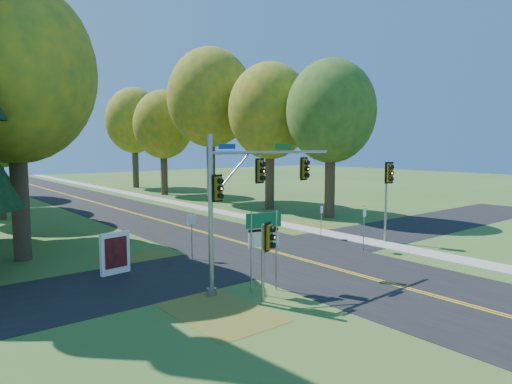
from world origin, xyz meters
TOP-DOWN VIEW (x-y plane):
  - ground at (0.00, 0.00)m, footprint 160.00×160.00m
  - road_main at (0.00, 0.00)m, footprint 8.00×160.00m
  - road_cross at (0.00, 2.00)m, footprint 60.00×6.00m
  - centerline_left at (-0.10, 0.00)m, footprint 0.10×160.00m
  - centerline_right at (0.10, 0.00)m, footprint 0.10×160.00m
  - sidewalk_east at (6.20, 0.00)m, footprint 1.60×160.00m
  - leaf_patch_w_near at (-6.50, 4.00)m, footprint 4.00×6.00m
  - leaf_patch_e at (6.80, 6.00)m, footprint 3.50×8.00m
  - leaf_patch_w_far at (-7.50, -3.00)m, footprint 3.00×5.00m
  - tree_w_a at (-11.13, 9.38)m, footprint 8.00×8.00m
  - tree_e_a at (11.57, 8.77)m, footprint 7.20×7.20m
  - tree_e_b at (10.97, 15.58)m, footprint 7.60×7.60m
  - tree_e_c at (9.88, 23.69)m, footprint 8.80×8.80m
  - tree_e_d at (9.26, 32.87)m, footprint 7.00×7.00m
  - tree_e_e at (10.47, 43.58)m, footprint 7.80×7.80m
  - traffic_mast at (-4.98, -1.47)m, footprint 6.96×0.73m
  - east_signal_pole at (6.85, -0.10)m, footprint 0.54×0.65m
  - ped_signal_pole at (-5.55, -3.53)m, footprint 0.46×0.55m
  - route_sign_cluster at (-4.79, -2.41)m, footprint 1.49×0.45m
  - info_kiosk at (-8.52, 3.73)m, footprint 1.42×0.35m
  - reg_sign_e_north at (4.78, 3.35)m, footprint 0.39×0.18m
  - reg_sign_e_south at (4.20, -0.42)m, footprint 0.46×0.21m
  - reg_sign_w at (-4.35, 3.90)m, footprint 0.43×0.22m

SIDE VIEW (x-z plane):
  - ground at x=0.00m, z-range 0.00..0.00m
  - leaf_patch_w_near at x=-6.50m, z-range 0.00..0.01m
  - leaf_patch_e at x=6.80m, z-range 0.00..0.01m
  - leaf_patch_w_far at x=-7.50m, z-range 0.00..0.01m
  - road_cross at x=0.00m, z-range 0.00..0.02m
  - road_main at x=0.00m, z-range 0.00..0.02m
  - centerline_left at x=-0.10m, z-range 0.02..0.03m
  - centerline_right at x=0.10m, z-range 0.02..0.03m
  - sidewalk_east at x=6.20m, z-range 0.00..0.06m
  - info_kiosk at x=-8.52m, z-range 0.00..1.94m
  - reg_sign_e_north at x=4.78m, z-range 0.39..2.51m
  - reg_sign_w at x=-4.35m, z-range 0.45..2.86m
  - reg_sign_e_south at x=4.20m, z-range 0.46..2.98m
  - ped_signal_pole at x=-5.55m, z-range 0.75..3.81m
  - route_sign_cluster at x=-4.79m, z-range 0.67..3.97m
  - east_signal_pole at x=6.85m, z-range 1.26..6.16m
  - traffic_mast at x=-4.98m, z-range 0.90..7.21m
  - tree_e_d at x=9.26m, z-range 2.08..14.40m
  - tree_e_a at x=11.57m, z-range 2.16..14.90m
  - tree_e_b at x=10.97m, z-range 2.23..15.56m
  - tree_e_e at x=10.47m, z-range 2.32..16.06m
  - tree_w_a at x=-11.13m, z-range 2.41..16.56m
  - tree_e_c at x=9.88m, z-range 2.77..18.56m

